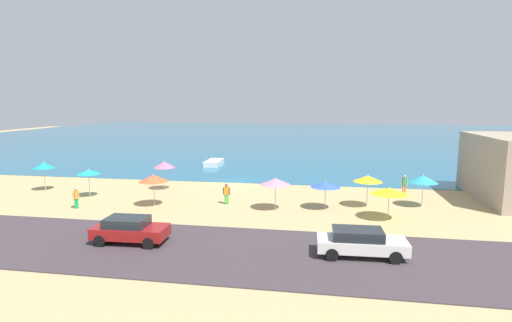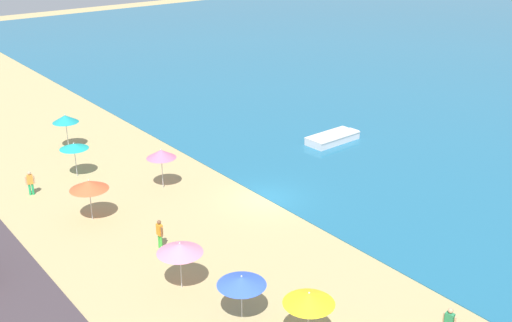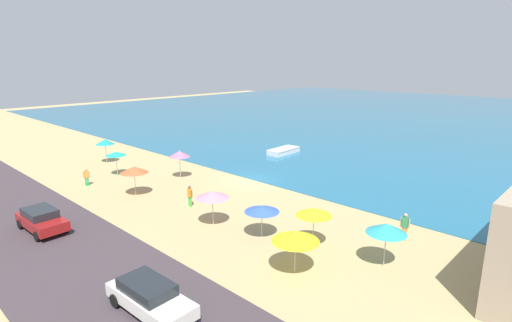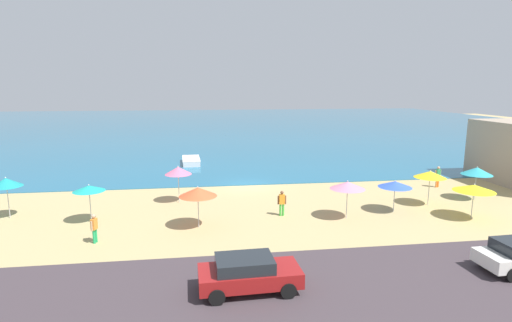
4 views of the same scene
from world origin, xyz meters
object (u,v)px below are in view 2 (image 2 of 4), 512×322
(beach_umbrella_0, at_px, (74,146))
(beach_umbrella_4, at_px, (65,119))
(beach_umbrella_7, at_px, (89,185))
(skiff_nearshore, at_px, (333,138))
(beach_umbrella_2, at_px, (161,154))
(beach_umbrella_5, at_px, (180,248))
(bather_0, at_px, (30,182))
(beach_umbrella_6, at_px, (242,281))
(beach_umbrella_8, at_px, (309,298))
(bather_2, at_px, (160,233))

(beach_umbrella_0, distance_m, beach_umbrella_4, 5.60)
(beach_umbrella_7, bearing_deg, skiff_nearshore, 92.44)
(beach_umbrella_2, height_order, skiff_nearshore, beach_umbrella_2)
(beach_umbrella_5, bearing_deg, bather_0, -172.27)
(beach_umbrella_2, bearing_deg, beach_umbrella_7, -75.61)
(beach_umbrella_0, height_order, skiff_nearshore, beach_umbrella_0)
(beach_umbrella_6, bearing_deg, beach_umbrella_8, 19.27)
(beach_umbrella_5, xyz_separation_m, beach_umbrella_6, (3.62, 0.90, -0.28))
(beach_umbrella_0, relative_size, beach_umbrella_6, 1.10)
(beach_umbrella_0, height_order, beach_umbrella_7, beach_umbrella_7)
(beach_umbrella_0, xyz_separation_m, skiff_nearshore, (5.69, 18.20, -1.80))
(skiff_nearshore, bearing_deg, beach_umbrella_6, -53.75)
(beach_umbrella_0, relative_size, bather_0, 1.51)
(beach_umbrella_7, bearing_deg, beach_umbrella_5, 2.48)
(bather_0, distance_m, skiff_nearshore, 22.14)
(beach_umbrella_4, bearing_deg, beach_umbrella_8, -2.14)
(beach_umbrella_5, relative_size, beach_umbrella_8, 0.98)
(beach_umbrella_5, bearing_deg, beach_umbrella_6, 14.00)
(beach_umbrella_0, relative_size, beach_umbrella_2, 0.90)
(beach_umbrella_5, bearing_deg, beach_umbrella_2, 154.48)
(beach_umbrella_6, bearing_deg, skiff_nearshore, 126.25)
(beach_umbrella_6, height_order, bather_0, beach_umbrella_6)
(beach_umbrella_6, height_order, bather_2, beach_umbrella_6)
(beach_umbrella_2, distance_m, beach_umbrella_4, 10.70)
(beach_umbrella_8, bearing_deg, skiff_nearshore, 133.71)
(skiff_nearshore, bearing_deg, beach_umbrella_2, -92.18)
(beach_umbrella_0, relative_size, beach_umbrella_4, 0.90)
(beach_umbrella_2, xyz_separation_m, beach_umbrella_5, (10.67, -5.10, -0.18))
(beach_umbrella_4, relative_size, bather_2, 1.61)
(beach_umbrella_5, height_order, bather_0, beach_umbrella_5)
(beach_umbrella_4, xyz_separation_m, beach_umbrella_5, (21.18, -3.04, -0.17))
(bather_0, distance_m, bather_2, 11.23)
(beach_umbrella_2, xyz_separation_m, bather_0, (-4.07, -7.10, -1.44))
(beach_umbrella_0, bearing_deg, skiff_nearshore, 72.63)
(beach_umbrella_2, bearing_deg, bather_2, -30.79)
(beach_umbrella_2, height_order, beach_umbrella_8, beach_umbrella_2)
(bather_2, bearing_deg, beach_umbrella_8, 4.86)
(beach_umbrella_2, distance_m, bather_2, 7.95)
(beach_umbrella_2, bearing_deg, bather_0, -119.85)
(beach_umbrella_0, bearing_deg, beach_umbrella_5, -5.22)
(beach_umbrella_0, bearing_deg, beach_umbrella_6, -1.59)
(beach_umbrella_4, height_order, bather_0, beach_umbrella_4)
(beach_umbrella_5, xyz_separation_m, skiff_nearshore, (-10.12, 19.64, -1.81))
(beach_umbrella_2, relative_size, beach_umbrella_4, 1.00)
(beach_umbrella_4, height_order, beach_umbrella_6, beach_umbrella_4)
(beach_umbrella_2, height_order, beach_umbrella_6, beach_umbrella_2)
(beach_umbrella_2, relative_size, beach_umbrella_5, 1.09)
(beach_umbrella_7, bearing_deg, beach_umbrella_8, 8.52)
(beach_umbrella_8, bearing_deg, bather_2, -175.14)
(beach_umbrella_4, xyz_separation_m, beach_umbrella_7, (11.91, -3.44, -0.14))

